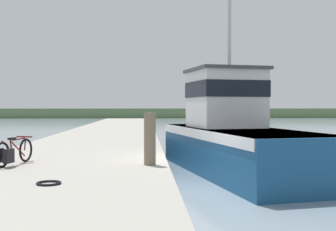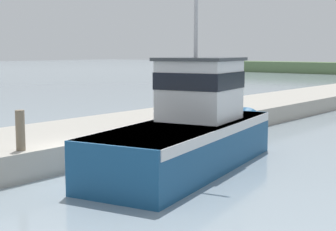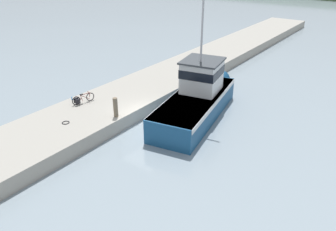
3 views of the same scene
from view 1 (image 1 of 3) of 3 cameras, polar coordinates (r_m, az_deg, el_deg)
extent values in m
plane|color=#84939E|center=(12.28, 3.54, -10.17)|extent=(320.00, 320.00, 0.00)
cube|color=#A39E93|center=(12.29, -12.88, -7.90)|extent=(5.31, 80.00, 0.97)
cube|color=#567047|center=(95.47, 16.10, 0.32)|extent=(180.00, 5.00, 2.03)
cube|color=navy|center=(15.44, 9.38, -4.79)|extent=(4.78, 9.76, 1.62)
cone|color=navy|center=(20.59, 3.24, -3.28)|extent=(1.84, 1.95, 1.54)
cube|color=silver|center=(15.39, 9.39, -2.39)|extent=(4.80, 9.58, 0.32)
cube|color=silver|center=(16.44, 7.77, 2.18)|extent=(2.88, 2.98, 2.16)
cube|color=black|center=(16.45, 7.78, 3.50)|extent=(2.94, 3.04, 0.60)
cube|color=#3D4247|center=(16.50, 7.79, 6.14)|extent=(3.11, 3.22, 0.12)
torus|color=black|center=(10.78, -21.55, -4.97)|extent=(0.21, 0.61, 0.62)
torus|color=black|center=(11.70, -18.71, -4.47)|extent=(0.21, 0.61, 0.62)
cylinder|color=maroon|center=(10.94, -21.05, -5.25)|extent=(0.12, 0.36, 0.17)
cylinder|color=maroon|center=(11.12, -20.43, -4.30)|extent=(0.07, 0.15, 0.47)
cylinder|color=maroon|center=(10.96, -20.91, -4.01)|extent=(0.15, 0.47, 0.35)
cylinder|color=maroon|center=(11.35, -19.70, -4.22)|extent=(0.20, 0.67, 0.48)
cylinder|color=maroon|center=(11.38, -19.57, -3.03)|extent=(0.17, 0.55, 0.05)
cylinder|color=maroon|center=(11.66, -18.79, -3.73)|extent=(0.06, 0.11, 0.32)
cylinder|color=maroon|center=(11.61, -18.88, -2.73)|extent=(0.44, 0.15, 0.04)
cube|color=black|center=(11.11, -20.38, -2.94)|extent=(0.16, 0.26, 0.05)
cube|color=black|center=(10.76, -20.77, -5.15)|extent=(0.19, 0.34, 0.34)
cylinder|color=#756651|center=(10.51, -2.47, -3.17)|extent=(0.29, 0.29, 1.30)
torus|color=black|center=(8.28, -15.85, -8.79)|extent=(0.46, 0.46, 0.05)
camera|label=2|loc=(14.14, 83.51, 7.20)|focal=55.00mm
camera|label=3|loc=(16.45, 99.28, 29.27)|focal=35.00mm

